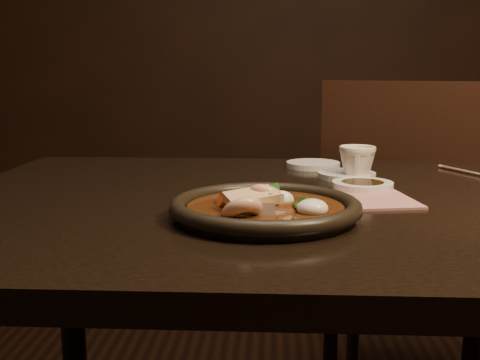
{
  "coord_description": "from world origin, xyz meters",
  "views": [
    {
      "loc": [
        -0.23,
        -1.0,
        0.96
      ],
      "look_at": [
        -0.28,
        -0.11,
        0.8
      ],
      "focal_mm": 45.0,
      "sensor_mm": 36.0,
      "label": 1
    }
  ],
  "objects_px": {
    "table": "(407,242)",
    "chair": "(407,241)",
    "plate": "(265,209)",
    "tea_cup": "(357,162)"
  },
  "relations": [
    {
      "from": "table",
      "to": "chair",
      "type": "distance_m",
      "value": 0.62
    },
    {
      "from": "chair",
      "to": "tea_cup",
      "type": "xyz_separation_m",
      "value": [
        -0.2,
        -0.41,
        0.28
      ]
    },
    {
      "from": "plate",
      "to": "tea_cup",
      "type": "xyz_separation_m",
      "value": [
        0.18,
        0.32,
        0.02
      ]
    },
    {
      "from": "chair",
      "to": "tea_cup",
      "type": "relative_size",
      "value": 13.06
    },
    {
      "from": "table",
      "to": "chair",
      "type": "relative_size",
      "value": 1.71
    },
    {
      "from": "table",
      "to": "chair",
      "type": "bearing_deg",
      "value": 76.87
    },
    {
      "from": "table",
      "to": "chair",
      "type": "xyz_separation_m",
      "value": [
        0.14,
        0.58,
        -0.16
      ]
    },
    {
      "from": "table",
      "to": "plate",
      "type": "relative_size",
      "value": 5.69
    },
    {
      "from": "table",
      "to": "plate",
      "type": "distance_m",
      "value": 0.3
    },
    {
      "from": "plate",
      "to": "tea_cup",
      "type": "height_order",
      "value": "tea_cup"
    }
  ]
}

